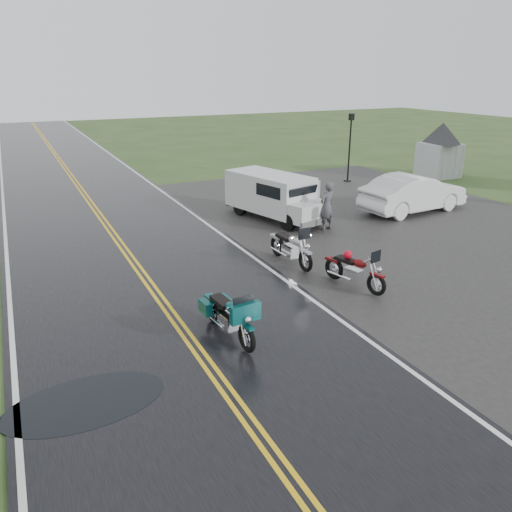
{
  "coord_description": "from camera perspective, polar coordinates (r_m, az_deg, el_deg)",
  "views": [
    {
      "loc": [
        -3.19,
        -10.16,
        6.05
      ],
      "look_at": [
        2.8,
        2.0,
        1.0
      ],
      "focal_mm": 35.0,
      "sensor_mm": 36.0,
      "label": 1
    }
  ],
  "objects": [
    {
      "name": "visitor_center",
      "position": [
        32.28,
        20.48,
        12.69
      ],
      "size": [
        16.0,
        10.0,
        4.8
      ],
      "primitive_type": null,
      "color": "#A8AAAD",
      "rests_on": "ground"
    },
    {
      "name": "sedan_white",
      "position": [
        23.7,
        17.53,
        6.8
      ],
      "size": [
        5.28,
        2.17,
        1.7
      ],
      "primitive_type": "imported",
      "rotation": [
        0.0,
        0.0,
        1.64
      ],
      "color": "silver",
      "rests_on": "ground"
    },
    {
      "name": "parking_pad",
      "position": [
        21.62,
        16.23,
        3.39
      ],
      "size": [
        14.0,
        24.0,
        0.03
      ],
      "primitive_type": "cube",
      "color": "black",
      "rests_on": "ground"
    },
    {
      "name": "person_at_van",
      "position": [
        20.11,
        8.11,
        5.58
      ],
      "size": [
        0.8,
        0.63,
        1.93
      ],
      "primitive_type": "imported",
      "rotation": [
        0.0,
        0.0,
        3.4
      ],
      "color": "#444448",
      "rests_on": "ground"
    },
    {
      "name": "motorcycle_silver",
      "position": [
        15.68,
        5.71,
        0.37
      ],
      "size": [
        0.96,
        2.4,
        1.4
      ],
      "primitive_type": null,
      "rotation": [
        0.0,
        0.0,
        0.04
      ],
      "color": "#9A9CA1",
      "rests_on": "ground"
    },
    {
      "name": "van_white",
      "position": [
        19.8,
        3.78,
        5.57
      ],
      "size": [
        3.1,
        5.34,
        1.97
      ],
      "primitive_type": null,
      "rotation": [
        0.0,
        0.0,
        0.26
      ],
      "color": "silver",
      "rests_on": "ground"
    },
    {
      "name": "motorcycle_red",
      "position": [
        14.38,
        13.67,
        -2.25
      ],
      "size": [
        1.28,
        2.31,
        1.29
      ],
      "primitive_type": null,
      "rotation": [
        0.0,
        0.0,
        0.23
      ],
      "color": "#55090A",
      "rests_on": "ground"
    },
    {
      "name": "road",
      "position": [
        21.28,
        -16.52,
        3.11
      ],
      "size": [
        8.0,
        100.0,
        0.04
      ],
      "primitive_type": "cube",
      "color": "black",
      "rests_on": "ground"
    },
    {
      "name": "ground",
      "position": [
        12.25,
        -7.75,
        -9.37
      ],
      "size": [
        120.0,
        120.0,
        0.0
      ],
      "primitive_type": "plane",
      "color": "#2D471E",
      "rests_on": "ground"
    },
    {
      "name": "motorcycle_teal",
      "position": [
        11.23,
        -1.07,
        -8.16
      ],
      "size": [
        1.03,
        2.35,
        1.35
      ],
      "primitive_type": null,
      "rotation": [
        0.0,
        0.0,
        0.09
      ],
      "color": "#053B3C",
      "rests_on": "ground"
    },
    {
      "name": "lamp_post_far_right",
      "position": [
        29.39,
        10.64,
        12.04
      ],
      "size": [
        0.33,
        0.33,
        3.88
      ],
      "primitive_type": null,
      "color": "black",
      "rests_on": "ground"
    }
  ]
}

